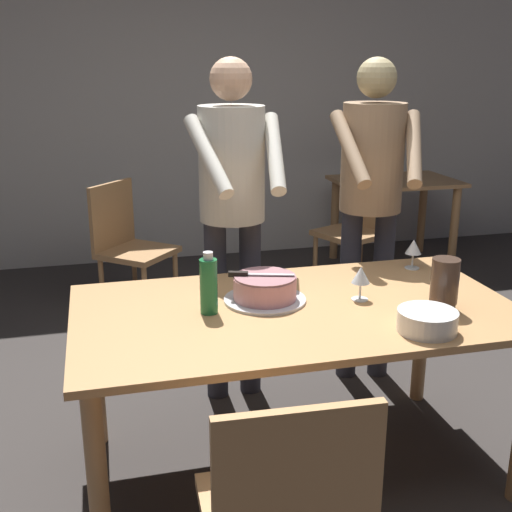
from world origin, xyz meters
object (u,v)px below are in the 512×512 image
Objects in this scene: plate_stack at (427,321)px; background_table at (394,198)px; cake_knife at (247,274)px; cake_on_platter at (265,289)px; water_bottle at (209,285)px; wine_glass_far at (361,276)px; person_cutting_cake at (233,195)px; background_chair_0 at (128,242)px; wine_glass_near at (413,248)px; background_chair_1 at (357,224)px; hurricane_lamp at (445,284)px; person_standing_beside at (371,187)px; main_dining_table at (295,329)px.

background_table is at bearing 66.02° from plate_stack.
cake_on_platter is at bearing -16.93° from cake_knife.
water_bottle is 0.25× the size of background_table.
person_cutting_cake is (-0.39, 0.68, 0.22)m from wine_glass_far.
plate_stack is 0.88× the size of water_bottle.
cake_knife is 0.29× the size of background_chair_0.
cake_on_platter is at bearing -125.87° from background_table.
background_chair_0 reaches higher than wine_glass_near.
cake_knife reaches higher than plate_stack.
person_cutting_cake is (0.07, 0.58, 0.21)m from cake_knife.
wine_glass_far is at bearing -112.78° from background_chair_1.
cake_knife is at bearing 159.09° from hurricane_lamp.
background_table is at bearing 46.30° from person_cutting_cake.
wine_glass_near is 1.91m from background_chair_1.
person_standing_beside reaches higher than wine_glass_near.
person_standing_beside reaches higher than cake_on_platter.
background_chair_0 is (-1.12, 2.22, -0.37)m from hurricane_lamp.
cake_knife is 0.20m from water_bottle.
plate_stack is at bearing -107.48° from background_chair_1.
person_standing_beside is 1.91× the size of background_chair_0.
cake_on_platter is (-0.10, 0.10, 0.15)m from main_dining_table.
plate_stack is at bearing -102.63° from person_standing_beside.
background_chair_0 is at bearing 95.90° from water_bottle.
hurricane_lamp reaches higher than wine_glass_near.
wine_glass_far reaches higher than main_dining_table.
water_bottle is (-0.18, -0.09, -0.00)m from cake_knife.
cake_knife is 0.62m from person_cutting_cake.
cake_knife is at bearing -127.13° from background_table.
wine_glass_near is (0.86, 0.22, -0.01)m from cake_knife.
cake_on_platter is 2.44m from background_chair_1.
water_bottle is at bearing 179.02° from wine_glass_far.
background_chair_0 reaches higher than main_dining_table.
cake_knife is at bearing 167.36° from wine_glass_far.
cake_on_platter is 2.36× the size of wine_glass_near.
cake_on_platter is at bearing 158.69° from hurricane_lamp.
background_table is 1.11× the size of background_chair_0.
hurricane_lamp is at bearing 47.13° from plate_stack.
background_chair_0 is at bearing 108.40° from person_cutting_cake.
plate_stack is at bearing -64.41° from person_cutting_cake.
main_dining_table is at bearing 164.03° from hurricane_lamp.
wine_glass_far is 0.33m from hurricane_lamp.
plate_stack is 0.22× the size of background_table.
hurricane_lamp is at bearing -11.74° from water_bottle.
main_dining_table is at bearing 138.96° from plate_stack.
cake_on_platter is 1.55× the size of plate_stack.
cake_on_platter is 3.08m from background_table.
person_cutting_cake is 1.91× the size of background_chair_0.
cake_on_platter is 1.36× the size of water_bottle.
background_chair_1 is (1.29, 1.45, -0.58)m from person_cutting_cake.
water_bottle is (-0.63, 0.01, 0.01)m from wine_glass_far.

